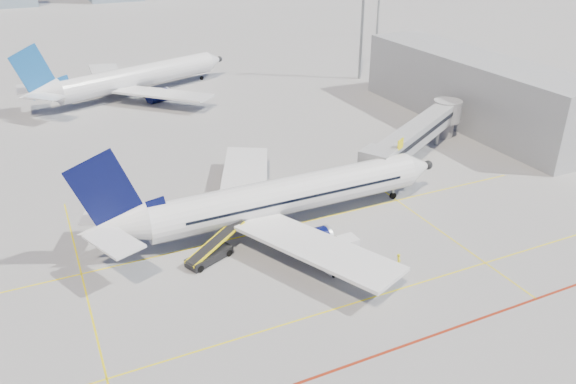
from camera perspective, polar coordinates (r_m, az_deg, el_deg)
name	(u,v)px	position (r m, az deg, el deg)	size (l,w,h in m)	color
ground	(321,266)	(51.81, 3.35, -7.52)	(420.00, 420.00, 0.00)	gray
apron_markings	(336,291)	(48.80, 4.95, -9.97)	(90.00, 35.12, 0.01)	yellow
jet_bridge	(420,132)	(74.71, 13.30, 5.97)	(23.55, 15.78, 6.30)	#9C9EA5
terminal_block	(472,90)	(91.26, 18.22, 9.86)	(10.00, 42.00, 10.00)	#9C9EA5
floodlight_mast_ne	(363,7)	(110.86, 7.64, 18.17)	(3.20, 0.61, 25.45)	gray
main_aircraft	(274,199)	(56.39, -1.40, -0.69)	(38.89, 33.89, 11.33)	silver
second_aircraft	(131,78)	(103.81, -15.62, 11.06)	(38.80, 32.91, 11.79)	silver
baggage_tug	(335,267)	(50.68, 4.83, -7.58)	(2.05, 1.47, 1.30)	silver
cargo_dolly	(339,249)	(52.29, 5.21, -5.76)	(3.82, 1.78, 2.07)	black
belt_loader	(210,254)	(52.67, -7.89, -6.22)	(6.56, 3.95, 2.69)	black
ramp_worker	(398,262)	(51.69, 11.16, -6.99)	(0.62, 0.41, 1.71)	yellow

